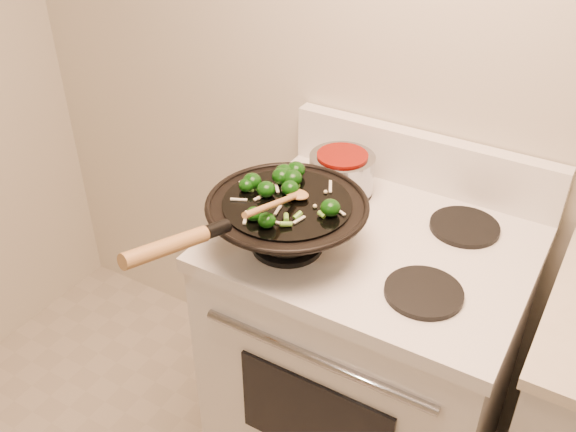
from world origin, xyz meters
The scene contains 5 objects.
stove centered at (-0.27, 1.17, 0.47)m, with size 0.78×0.67×1.08m.
wok centered at (-0.45, 1.02, 1.00)m, with size 0.40×0.65×0.22m.
stirfry centered at (-0.48, 1.05, 1.07)m, with size 0.30×0.27×0.04m.
wooden_spoon centered at (-0.44, 0.98, 1.09)m, with size 0.06×0.26×0.09m.
saucepan centered at (-0.45, 1.32, 0.99)m, with size 0.18×0.29×0.11m.
Camera 1 is at (0.20, -0.09, 1.89)m, focal length 40.00 mm.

